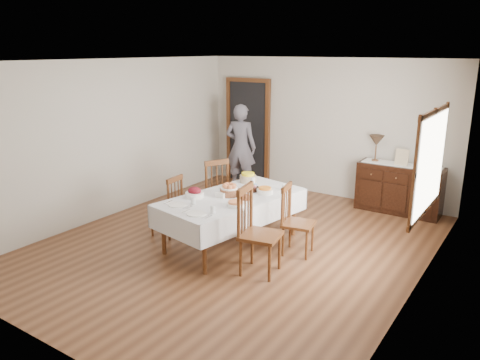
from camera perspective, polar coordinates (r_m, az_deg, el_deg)
The scene contains 26 objects.
ground at distance 6.89m, azimuth -0.47°, elevation -7.81°, with size 6.00×6.00×0.00m, color brown.
room_shell at distance 6.84m, azimuth 0.49°, elevation 6.38°, with size 5.02×6.02×2.65m.
dining_table at distance 6.67m, azimuth -1.02°, elevation -2.72°, with size 1.46×2.29×0.73m.
chair_left_near at distance 7.12m, azimuth -8.68°, elevation -3.09°, with size 0.43×0.43×0.94m.
chair_left_far at distance 7.68m, azimuth -3.25°, elevation -1.10°, with size 0.59×0.59×1.05m.
chair_right_near at distance 5.87m, azimuth 2.00°, elevation -6.09°, with size 0.55×0.55×1.13m.
chair_right_far at distance 6.47m, azimuth 6.73°, elevation -4.80°, with size 0.48×0.48×0.98m.
sideboard at distance 8.51m, azimuth 18.83°, elevation -1.01°, with size 1.41×0.51×0.84m.
person at distance 9.31m, azimuth 0.09°, elevation 4.37°, with size 0.57×0.37×1.83m, color slate.
bread_basket at distance 6.65m, azimuth -1.31°, elevation -1.24°, with size 0.27×0.27×0.18m.
egg_basket at distance 6.90m, azimuth 1.35°, elevation -1.00°, with size 0.25×0.25×0.10m.
ham_platter_a at distance 7.01m, azimuth -1.36°, elevation -0.79°, with size 0.30×0.30×0.11m.
ham_platter_b at distance 6.46m, azimuth 0.57°, elevation -2.22°, with size 0.27×0.27×0.11m.
beet_bowl at distance 6.61m, azimuth -5.56°, elevation -1.60°, with size 0.26×0.26×0.15m.
carrot_bowl at distance 6.77m, azimuth 3.05°, elevation -1.30°, with size 0.24×0.24×0.09m.
pineapple_bowl at distance 7.33m, azimuth 0.98°, elevation 0.27°, with size 0.26×0.26×0.15m.
casserole_dish at distance 6.21m, azimuth -0.54°, elevation -2.94°, with size 0.24×0.24×0.07m.
butter_dish at distance 6.60m, azimuth -2.35°, elevation -1.82°, with size 0.15×0.11×0.07m.
setting_left at distance 6.33m, azimuth -7.02°, elevation -2.83°, with size 0.44×0.31×0.10m.
setting_right at distance 5.97m, azimuth -4.72°, elevation -3.92°, with size 0.44×0.31×0.10m.
glass_far_a at distance 7.24m, azimuth 1.57°, elevation -0.07°, with size 0.07×0.07×0.11m.
glass_far_b at distance 6.92m, azimuth 5.39°, elevation -0.87°, with size 0.06×0.06×0.10m.
runner at distance 8.42m, azimuth 19.11°, elevation 1.79°, with size 1.30×0.35×0.01m.
table_lamp at distance 8.48m, azimuth 16.31°, elevation 4.55°, with size 0.26×0.26×0.46m.
picture_frame at distance 8.35m, azimuth 19.13°, elevation 2.63°, with size 0.22×0.08×0.28m.
deco_bowl at distance 8.32m, azimuth 22.44°, elevation 1.47°, with size 0.20×0.20×0.06m.
Camera 1 is at (3.55, -5.22, 2.76)m, focal length 35.00 mm.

